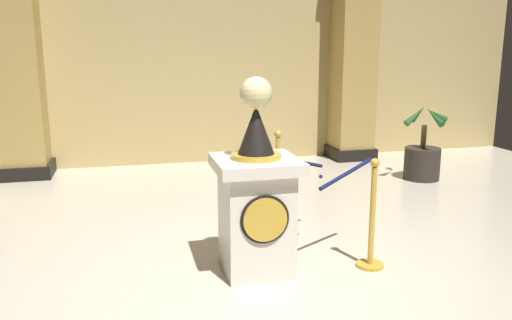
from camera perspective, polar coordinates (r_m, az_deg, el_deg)
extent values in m
plane|color=beige|center=(4.34, 2.77, -13.97)|extent=(11.82, 11.82, 0.00)
cube|color=tan|center=(8.82, -6.90, 12.91)|extent=(11.82, 0.16, 4.07)
cube|color=silver|center=(4.50, 0.00, -6.72)|extent=(0.56, 0.56, 0.91)
cube|color=silver|center=(4.36, 0.00, -0.44)|extent=(0.70, 0.70, 0.10)
cylinder|color=gold|center=(4.19, 1.00, -6.58)|extent=(0.36, 0.03, 0.36)
cylinder|color=black|center=(4.20, 0.97, -6.54)|extent=(0.41, 0.01, 0.41)
cylinder|color=gold|center=(4.34, 0.00, 0.46)|extent=(0.42, 0.42, 0.04)
cone|color=black|center=(4.30, 0.00, 3.39)|extent=(0.31, 0.31, 0.41)
cylinder|color=gold|center=(4.28, 0.00, 6.02)|extent=(0.03, 0.03, 0.07)
sphere|color=beige|center=(4.27, 0.00, 7.37)|extent=(0.27, 0.27, 0.27)
cylinder|color=gold|center=(4.84, 12.39, -11.18)|extent=(0.24, 0.24, 0.03)
cylinder|color=gold|center=(4.68, 12.64, -6.23)|extent=(0.05, 0.05, 0.91)
sphere|color=gold|center=(4.55, 12.92, -0.30)|extent=(0.08, 0.08, 0.08)
cylinder|color=gold|center=(5.70, 2.34, -7.26)|extent=(0.24, 0.24, 0.03)
cylinder|color=gold|center=(5.55, 2.38, -2.58)|extent=(0.05, 0.05, 0.99)
sphere|color=gold|center=(5.44, 2.43, 2.89)|extent=(0.08, 0.08, 0.08)
cylinder|color=#141947|center=(4.80, 9.86, -1.51)|extent=(0.62, 0.29, 0.21)
cylinder|color=#141947|center=(5.25, 4.67, -0.18)|extent=(0.62, 0.29, 0.21)
sphere|color=#141947|center=(5.04, 7.13, -1.81)|extent=(0.04, 0.04, 0.04)
cube|color=black|center=(8.69, -24.06, -0.91)|extent=(0.84, 0.84, 0.20)
cube|color=tan|center=(8.49, -25.16, 11.35)|extent=(0.73, 0.73, 3.90)
cube|color=black|center=(9.37, 10.24, 0.87)|extent=(0.73, 0.73, 0.20)
cube|color=tan|center=(9.19, 10.69, 12.25)|extent=(0.64, 0.64, 3.90)
cylinder|color=#2D2823|center=(8.07, 17.75, -0.37)|extent=(0.52, 0.52, 0.47)
cylinder|color=brown|center=(7.99, 17.94, 2.47)|extent=(0.08, 0.08, 0.34)
cone|color=#265928|center=(8.07, 19.16, 4.75)|extent=(0.40, 0.14, 0.26)
cone|color=#265928|center=(8.11, 17.38, 4.90)|extent=(0.10, 0.37, 0.31)
cone|color=#265928|center=(7.82, 17.06, 4.67)|extent=(0.38, 0.17, 0.30)
cone|color=#265928|center=(7.81, 19.01, 4.53)|extent=(0.15, 0.38, 0.29)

